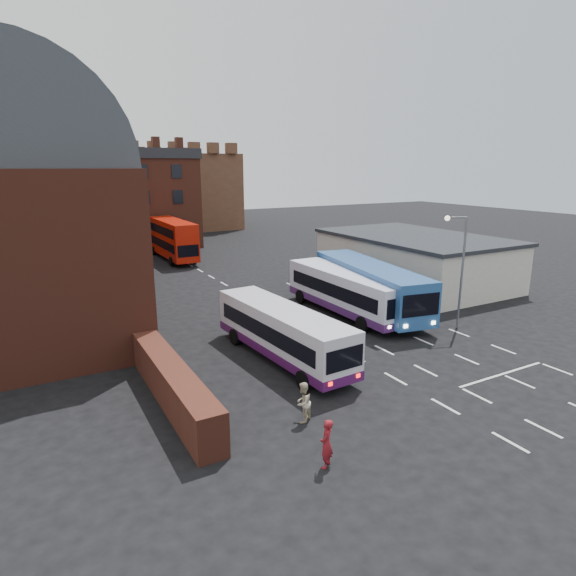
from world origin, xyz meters
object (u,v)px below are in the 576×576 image
pedestrian_red (326,444)px  pedestrian_beige (303,402)px  bus_blue (369,284)px  street_lamp (459,262)px  bus_white_outbound (282,329)px  bus_red_double (173,239)px  bus_white_inbound (346,289)px

pedestrian_red → pedestrian_beige: (0.86, 3.00, -0.04)m
bus_blue → street_lamp: (2.38, -5.71, 2.34)m
bus_white_outbound → pedestrian_beige: bus_white_outbound is taller
pedestrian_red → pedestrian_beige: bearing=-144.1°
pedestrian_red → bus_white_outbound: bearing=-147.7°
pedestrian_red → pedestrian_beige: 3.12m
bus_blue → street_lamp: 6.62m
street_lamp → pedestrian_red: (-15.27, -8.25, -3.46)m
bus_white_outbound → pedestrian_beige: 6.71m
bus_red_double → pedestrian_beige: bus_red_double is taller
bus_white_inbound → bus_blue: bus_blue is taller
bus_blue → pedestrian_beige: bearing=52.1°
street_lamp → pedestrian_red: 17.70m
street_lamp → bus_white_inbound: bearing=126.0°
pedestrian_red → bus_red_double: bearing=-137.1°
bus_white_inbound → bus_red_double: bearing=-80.0°
bus_white_inbound → street_lamp: 7.72m
bus_white_outbound → bus_red_double: bus_red_double is taller
bus_white_inbound → bus_blue: size_ratio=0.87×
bus_white_outbound → bus_blue: bus_blue is taller
bus_blue → bus_red_double: bus_red_double is taller
street_lamp → bus_red_double: bearing=105.7°
street_lamp → pedestrian_beige: (-14.41, -5.25, -3.51)m
street_lamp → bus_white_outbound: bearing=175.4°
pedestrian_red → bus_white_inbound: bearing=-166.0°
bus_blue → pedestrian_beige: size_ratio=7.58×
pedestrian_beige → street_lamp: bearing=167.6°
street_lamp → pedestrian_red: bearing=-151.6°
bus_white_outbound → bus_blue: (9.61, 4.76, 0.34)m
bus_blue → pedestrian_beige: 16.32m
bus_white_inbound → bus_red_double: bus_red_double is taller
bus_red_double → street_lamp: bearing=105.8°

